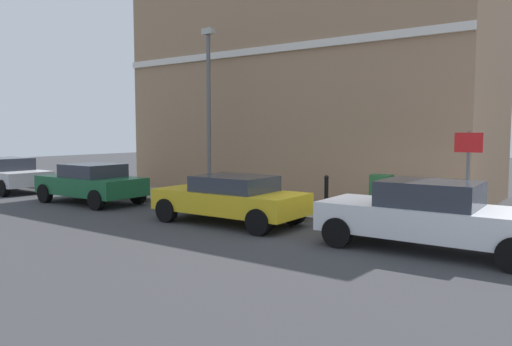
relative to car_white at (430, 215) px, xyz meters
name	(u,v)px	position (x,y,z in m)	size (l,w,h in m)	color
ground	(350,234)	(0.58, 2.03, -0.74)	(80.00, 80.00, 0.00)	#38383A
sidewalk	(213,201)	(2.51, 8.03, -0.66)	(2.53, 30.00, 0.15)	gray
corner_building	(310,87)	(6.86, 6.72, 3.46)	(6.27, 13.36, 8.38)	#937256
car_white	(430,215)	(0.00, 0.00, 0.00)	(1.93, 4.48, 1.44)	silver
car_yellow	(230,198)	(-0.06, 5.18, -0.05)	(1.92, 4.14, 1.28)	gold
car_green	(91,183)	(0.03, 11.33, -0.03)	(1.90, 3.94, 1.35)	#195933
car_silver	(5,174)	(0.03, 17.08, -0.02)	(2.05, 4.43, 1.37)	#B7B7BC
utility_cabinet	(381,198)	(2.35, 1.96, -0.05)	(0.46, 0.61, 1.15)	#1E4C28
bollard_near_cabinet	(326,192)	(2.45, 3.65, -0.03)	(0.14, 0.14, 1.04)	black
bollard_far_kerb	(268,192)	(1.50, 5.03, -0.03)	(0.14, 0.14, 1.04)	black
street_sign	(468,167)	(1.49, -0.37, 0.93)	(0.08, 0.60, 2.30)	#59595B
lamppost	(209,106)	(2.44, 8.12, 2.57)	(0.20, 0.44, 5.72)	#59595B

